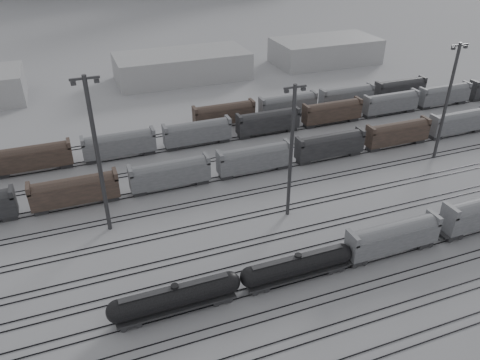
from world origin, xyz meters
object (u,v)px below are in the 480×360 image
object	(u,v)px
tank_car_b	(297,266)
hopper_car_a	(393,236)
tank_car_a	(176,297)
light_mast_c	(291,150)

from	to	relation	value
tank_car_b	hopper_car_a	xyz separation A→B (m)	(15.92, 0.00, 0.90)
tank_car_a	tank_car_b	xyz separation A→B (m)	(17.49, 0.00, -0.07)
tank_car_a	hopper_car_a	xyz separation A→B (m)	(33.40, 0.00, 0.83)
hopper_car_a	light_mast_c	distance (m)	20.33
light_mast_c	tank_car_b	bearing A→B (deg)	-111.38
tank_car_a	light_mast_c	xyz separation A→B (m)	(23.47, 15.28, 9.82)
hopper_car_a	light_mast_c	bearing A→B (deg)	123.03
light_mast_c	tank_car_a	bearing A→B (deg)	-146.93
tank_car_a	tank_car_b	distance (m)	17.49
hopper_car_a	light_mast_c	size ratio (longest dim) A/B	0.65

